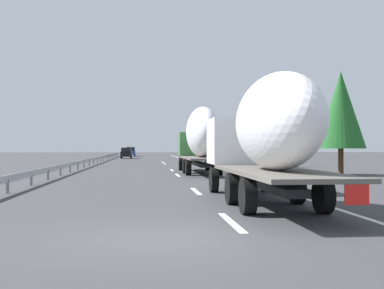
% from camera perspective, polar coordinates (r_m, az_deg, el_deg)
% --- Properties ---
extents(ground_plane, '(260.00, 260.00, 0.00)m').
position_cam_1_polar(ground_plane, '(50.01, -5.13, -2.49)').
color(ground_plane, '#38383A').
extents(lane_stripe_0, '(3.20, 0.20, 0.01)m').
position_cam_1_polar(lane_stripe_0, '(12.31, 4.70, -9.18)').
color(lane_stripe_0, white).
rests_on(lane_stripe_0, ground_plane).
extents(lane_stripe_1, '(3.20, 0.20, 0.01)m').
position_cam_1_polar(lane_stripe_1, '(20.71, 0.47, -5.57)').
color(lane_stripe_1, white).
rests_on(lane_stripe_1, ground_plane).
extents(lane_stripe_2, '(3.20, 0.20, 0.01)m').
position_cam_1_polar(lane_stripe_2, '(32.53, -1.73, -3.66)').
color(lane_stripe_2, white).
rests_on(lane_stripe_2, ground_plane).
extents(lane_stripe_3, '(3.20, 0.20, 0.01)m').
position_cam_1_polar(lane_stripe_3, '(39.42, -2.40, -3.07)').
color(lane_stripe_3, white).
rests_on(lane_stripe_3, ground_plane).
extents(lane_stripe_4, '(3.20, 0.20, 0.01)m').
position_cam_1_polar(lane_stripe_4, '(54.60, -3.28, -2.31)').
color(lane_stripe_4, white).
rests_on(lane_stripe_4, ground_plane).
extents(lane_stripe_5, '(3.20, 0.20, 0.01)m').
position_cam_1_polar(lane_stripe_5, '(61.18, -3.52, -2.09)').
color(lane_stripe_5, white).
rests_on(lane_stripe_5, ground_plane).
extents(edge_line_right, '(110.00, 0.20, 0.01)m').
position_cam_1_polar(edge_line_right, '(55.31, 0.54, -2.28)').
color(edge_line_right, white).
rests_on(edge_line_right, ground_plane).
extents(truck_lead, '(12.62, 2.55, 4.73)m').
position_cam_1_polar(truck_lead, '(34.63, 1.02, 0.90)').
color(truck_lead, '#387038').
rests_on(truck_lead, ground_plane).
extents(truck_trailing, '(12.11, 2.55, 4.14)m').
position_cam_1_polar(truck_trailing, '(16.02, 8.78, 1.35)').
color(truck_trailing, silver).
rests_on(truck_trailing, ground_plane).
extents(car_blue_sedan, '(4.75, 1.90, 1.91)m').
position_cam_1_polar(car_blue_sedan, '(99.20, -7.30, -0.86)').
color(car_blue_sedan, '#28479E').
rests_on(car_blue_sedan, ground_plane).
extents(car_black_suv, '(4.34, 1.81, 1.82)m').
position_cam_1_polar(car_black_suv, '(80.80, -7.83, -1.00)').
color(car_black_suv, black).
rests_on(car_black_suv, ground_plane).
extents(road_sign, '(0.10, 0.90, 3.32)m').
position_cam_1_polar(road_sign, '(58.55, 1.38, 0.07)').
color(road_sign, gray).
rests_on(road_sign, ground_plane).
extents(tree_0, '(3.18, 3.18, 5.99)m').
position_cam_1_polar(tree_0, '(98.82, 0.61, 0.87)').
color(tree_0, '#472D19').
rests_on(tree_0, ground_plane).
extents(tree_1, '(3.51, 3.51, 6.55)m').
position_cam_1_polar(tree_1, '(91.79, 3.09, 1.07)').
color(tree_1, '#472D19').
rests_on(tree_1, ground_plane).
extents(tree_2, '(3.34, 3.34, 7.12)m').
position_cam_1_polar(tree_2, '(34.38, 17.29, 3.95)').
color(tree_2, '#472D19').
rests_on(tree_2, ground_plane).
extents(tree_3, '(3.80, 3.80, 6.32)m').
position_cam_1_polar(tree_3, '(62.52, 5.74, 1.41)').
color(tree_3, '#472D19').
rests_on(tree_3, ground_plane).
extents(tree_4, '(2.80, 2.80, 5.79)m').
position_cam_1_polar(tree_4, '(47.07, 7.87, 1.71)').
color(tree_4, '#472D19').
rests_on(tree_4, ground_plane).
extents(tree_5, '(3.23, 3.23, 6.11)m').
position_cam_1_polar(tree_5, '(94.41, 1.37, 0.77)').
color(tree_5, '#472D19').
rests_on(tree_5, ground_plane).
extents(guardrail_median, '(94.00, 0.10, 0.76)m').
position_cam_1_polar(guardrail_median, '(53.29, -11.62, -1.73)').
color(guardrail_median, '#9EA0A5').
rests_on(guardrail_median, ground_plane).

